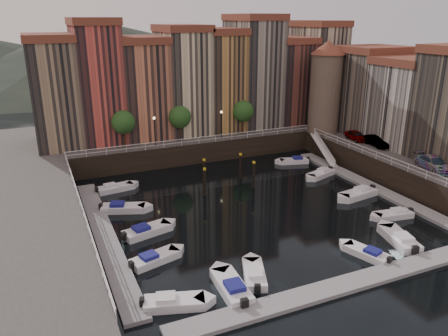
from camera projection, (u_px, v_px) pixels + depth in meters
name	position (u px, v px, depth m)	size (l,w,h in m)	color
ground	(250.00, 205.00, 49.05)	(200.00, 200.00, 0.00)	black
quay_far	(177.00, 137.00, 71.03)	(80.00, 20.00, 3.00)	black
quay_right	(446.00, 165.00, 57.51)	(20.00, 36.00, 3.00)	black
dock_left	(104.00, 235.00, 41.95)	(2.00, 28.00, 0.35)	gray
dock_right	(369.00, 185.00, 54.31)	(2.00, 28.00, 0.35)	gray
dock_near	(348.00, 284.00, 34.30)	(30.00, 2.00, 0.35)	gray
mountains	(102.00, 56.00, 142.19)	(145.00, 100.00, 18.00)	#2D382D
far_terrace	(201.00, 79.00, 67.04)	(48.70, 10.30, 17.50)	#8B7558
right_terrace	(412.00, 98.00, 59.30)	(9.30, 24.30, 14.00)	#6B5F51
corner_tower	(325.00, 86.00, 65.87)	(5.20, 5.20, 13.80)	#6B5B4C
promenade_trees	(184.00, 117.00, 62.12)	(21.20, 3.20, 5.20)	black
street_lamps	(189.00, 123.00, 61.60)	(10.36, 0.36, 4.18)	black
railings	(232.00, 161.00, 52.03)	(36.08, 34.04, 0.52)	white
gangway	(323.00, 148.00, 63.59)	(2.78, 8.32, 3.73)	white
mooring_pilings	(226.00, 174.00, 53.86)	(6.72, 3.98, 3.78)	black
boat_left_0	(173.00, 303.00, 31.74)	(4.82, 2.93, 1.08)	white
boat_left_1	(154.00, 259.00, 37.51)	(4.72, 2.78, 1.06)	white
boat_left_2	(146.00, 231.00, 42.33)	(5.10, 2.90, 1.14)	white
boat_left_3	(122.00, 208.00, 47.41)	(5.00, 3.28, 1.13)	white
boat_left_4	(114.00, 188.00, 52.97)	(4.71, 2.28, 1.06)	white
boat_right_1	(394.00, 214.00, 45.96)	(4.43, 2.14, 1.00)	white
boat_right_2	(359.00, 194.00, 51.21)	(5.26, 2.58, 1.18)	white
boat_right_3	(321.00, 174.00, 57.83)	(4.71, 3.00, 1.06)	white
boat_right_4	(294.00, 161.00, 63.12)	(4.45, 2.60, 1.00)	white
boat_near_0	(232.00, 288.00, 33.44)	(2.14, 5.25, 1.19)	white
boat_near_1	(254.00, 275.00, 35.17)	(3.10, 4.63, 1.05)	white
boat_near_2	(368.00, 253.00, 38.41)	(2.78, 4.39, 0.99)	white
boat_near_3	(400.00, 239.00, 40.72)	(3.05, 5.36, 1.20)	white
car_a	(356.00, 136.00, 63.14)	(1.64, 4.07, 1.39)	gray
car_b	(377.00, 142.00, 60.15)	(1.60, 4.60, 1.51)	gray
car_c	(433.00, 164.00, 50.96)	(2.16, 5.32, 1.54)	gray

